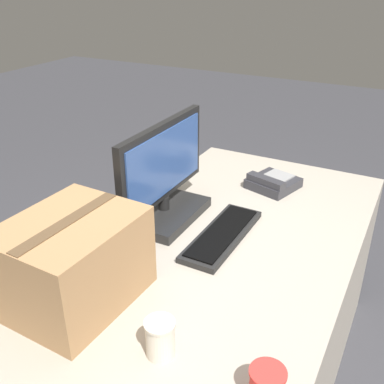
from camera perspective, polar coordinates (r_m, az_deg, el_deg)
name	(u,v)px	position (r m, az deg, el deg)	size (l,w,h in m)	color
office_desk	(213,330)	(1.83, 2.74, -17.08)	(1.80, 0.90, 0.74)	#A89E8E
monitor	(163,182)	(1.72, -3.65, 1.28)	(0.55, 0.25, 0.39)	black
keyboard	(222,235)	(1.66, 3.86, -5.44)	(0.44, 0.15, 0.03)	black
desk_phone	(272,183)	(2.04, 10.17, 1.19)	(0.24, 0.24, 0.07)	#2D2D33
paper_cup_right	(160,338)	(1.19, -4.06, -18.02)	(0.08, 0.08, 0.11)	beige
cardboard_box	(73,261)	(1.35, -14.86, -8.51)	(0.40, 0.32, 0.27)	#9E754C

